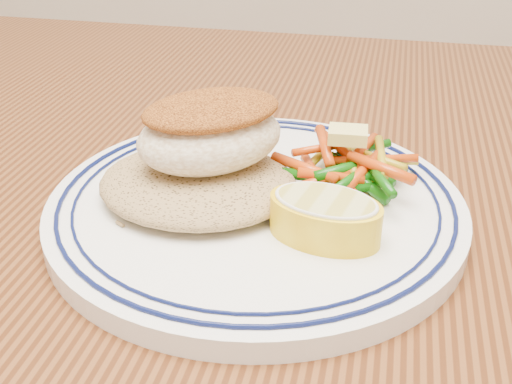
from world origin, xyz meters
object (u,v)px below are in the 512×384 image
Objects in this scene: vegetable_pile at (351,168)px; lemon_wedge at (325,216)px; plate at (256,205)px; fish_fillet at (210,130)px; dining_table at (308,315)px; rice_pilaf at (198,179)px.

vegetable_pile reaches higher than lemon_wedge.
plate is 2.75× the size of vegetable_pile.
fish_fillet is (-0.03, 0.01, 0.05)m from plate.
fish_fillet is (-0.07, -0.01, 0.16)m from dining_table.
vegetable_pile is at bearing 28.55° from plate.
vegetable_pile is at bearing 16.39° from fish_fillet.
plate is 3.64× the size of lemon_wedge.
rice_pilaf is at bearing -173.12° from plate.
plate is at bearing -153.09° from dining_table.
fish_fillet reaches higher than plate.
plate is at bearing 6.88° from rice_pilaf.
fish_fillet reaches higher than rice_pilaf.
rice_pilaf is 1.10× the size of fish_fillet.
rice_pilaf is at bearing 160.22° from lemon_wedge.
rice_pilaf reaches higher than dining_table.
lemon_wedge is (0.05, -0.04, 0.02)m from plate.
fish_fillet reaches higher than vegetable_pile.
lemon_wedge is at bearing -97.62° from vegetable_pile.
dining_table is 12.08× the size of fish_fillet.
fish_fillet reaches higher than dining_table.
plate is 0.06m from fish_fillet.
plate is at bearing -151.45° from vegetable_pile.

